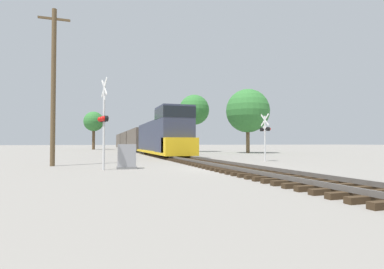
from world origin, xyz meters
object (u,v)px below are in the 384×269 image
(tree_mid_background, at_px, (194,110))
(tree_deep_background, at_px, (94,122))
(relay_cabinet, at_px, (127,157))
(utility_pole, at_px, (53,85))
(tree_far_right, at_px, (248,111))
(crossing_signal_near, at_px, (103,120))
(freight_train, at_px, (136,140))
(crossing_signal_far, at_px, (265,132))

(tree_mid_background, relative_size, tree_deep_background, 1.13)
(relay_cabinet, xyz_separation_m, tree_deep_background, (-2.03, 49.08, 5.13))
(utility_pole, relative_size, tree_far_right, 1.08)
(crossing_signal_near, xyz_separation_m, tree_mid_background, (14.30, 28.50, 3.98))
(freight_train, xyz_separation_m, relay_cabinet, (-5.10, -36.55, -1.28))
(tree_deep_background, bearing_deg, freight_train, -60.39)
(crossing_signal_far, xyz_separation_m, utility_pole, (-14.57, -0.18, 2.68))
(crossing_signal_far, xyz_separation_m, tree_far_right, (7.61, 16.74, 3.57))
(freight_train, xyz_separation_m, tree_deep_background, (-7.12, 12.53, 3.85))
(crossing_signal_near, distance_m, crossing_signal_far, 12.36)
(freight_train, height_order, tree_deep_background, tree_deep_background)
(crossing_signal_near, bearing_deg, freight_train, 155.56)
(relay_cabinet, distance_m, utility_pole, 6.69)
(crossing_signal_far, bearing_deg, tree_deep_background, 7.73)
(relay_cabinet, relative_size, tree_far_right, 0.15)
(crossing_signal_far, bearing_deg, tree_mid_background, -13.53)
(tree_mid_background, xyz_separation_m, tree_deep_background, (-15.11, 20.92, -0.77))
(utility_pole, bearing_deg, relay_cabinet, -39.15)
(tree_far_right, relative_size, tree_deep_background, 1.11)
(relay_cabinet, distance_m, tree_deep_background, 49.39)
(tree_far_right, bearing_deg, tree_deep_background, 124.93)
(crossing_signal_far, bearing_deg, crossing_signal_near, 100.19)
(tree_far_right, height_order, tree_mid_background, tree_mid_background)
(relay_cabinet, relative_size, tree_mid_background, 0.15)
(relay_cabinet, bearing_deg, utility_pole, 140.85)
(freight_train, relative_size, crossing_signal_far, 17.27)
(crossing_signal_near, relative_size, tree_mid_background, 0.52)
(relay_cabinet, height_order, tree_far_right, tree_far_right)
(relay_cabinet, xyz_separation_m, utility_pole, (-4.02, 3.28, 4.23))
(freight_train, relative_size, tree_far_right, 7.06)
(utility_pole, height_order, tree_deep_background, utility_pole)
(freight_train, distance_m, crossing_signal_far, 33.54)
(crossing_signal_near, height_order, relay_cabinet, crossing_signal_near)
(crossing_signal_far, relative_size, utility_pole, 0.38)
(tree_far_right, distance_m, tree_mid_background, 9.48)
(crossing_signal_far, bearing_deg, freight_train, 1.67)
(relay_cabinet, bearing_deg, tree_deep_background, 92.36)
(freight_train, bearing_deg, crossing_signal_far, -80.66)
(relay_cabinet, xyz_separation_m, tree_far_right, (18.15, 20.19, 5.11))
(crossing_signal_far, height_order, tree_far_right, tree_far_right)
(crossing_signal_far, distance_m, relay_cabinet, 11.20)
(crossing_signal_near, relative_size, utility_pole, 0.50)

